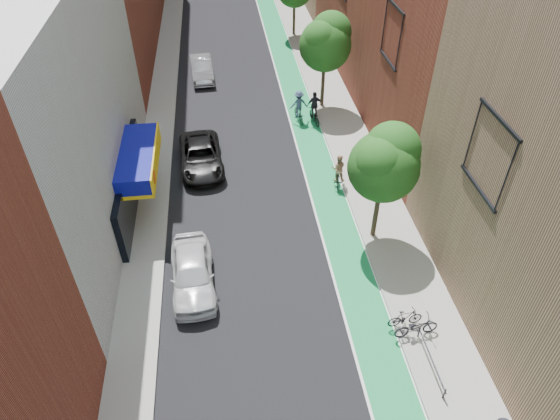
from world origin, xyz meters
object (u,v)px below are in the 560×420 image
object	(u,v)px
parked_car_white	(192,273)
parked_car_silver	(202,69)
cyclist_lane_mid	(314,111)
cyclist_lane_near	(338,173)
cyclist_lane_far	(299,108)
parked_car_black	(201,156)

from	to	relation	value
parked_car_white	parked_car_silver	distance (m)	22.14
parked_car_silver	cyclist_lane_mid	distance (m)	11.11
cyclist_lane_near	cyclist_lane_mid	bearing A→B (deg)	-80.01
parked_car_silver	cyclist_lane_mid	world-z (taller)	cyclist_lane_mid
parked_car_silver	cyclist_lane_near	distance (m)	17.25
parked_car_white	parked_car_silver	xyz separation A→B (m)	(0.55, 22.13, -0.06)
parked_car_white	cyclist_lane_near	distance (m)	10.63
parked_car_silver	cyclist_lane_mid	xyz separation A→B (m)	(7.65, -8.05, 0.09)
cyclist_lane_far	parked_car_black	bearing A→B (deg)	26.22
cyclist_lane_near	cyclist_lane_far	bearing A→B (deg)	-72.43
cyclist_lane_near	cyclist_lane_far	xyz separation A→B (m)	(-1.08, 7.77, 0.08)
parked_car_black	cyclist_lane_near	bearing A→B (deg)	-24.65
parked_car_white	cyclist_lane_near	bearing A→B (deg)	35.64
parked_car_white	parked_car_silver	bearing A→B (deg)	85.14
parked_car_white	cyclist_lane_mid	distance (m)	16.30
cyclist_lane_near	cyclist_lane_mid	xyz separation A→B (m)	(-0.05, 7.38, -0.03)
parked_car_silver	cyclist_lane_near	world-z (taller)	cyclist_lane_near
parked_car_black	cyclist_lane_mid	bearing A→B (deg)	25.71
parked_car_silver	cyclist_lane_near	bearing A→B (deg)	-67.31
parked_car_white	cyclist_lane_far	distance (m)	16.15
parked_car_silver	cyclist_lane_far	world-z (taller)	cyclist_lane_far
cyclist_lane_near	cyclist_lane_far	size ratio (longest dim) A/B	0.94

